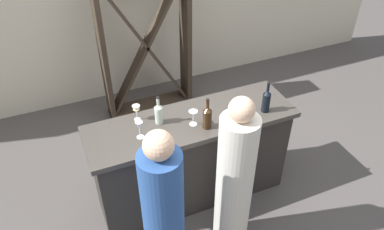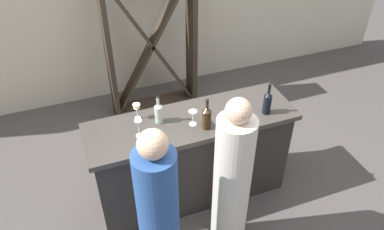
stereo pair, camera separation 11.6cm
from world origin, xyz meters
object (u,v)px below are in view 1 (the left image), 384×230
object	(u,v)px
wine_glass_near_center	(139,126)
person_center_guest	(164,218)
wine_bottle_second_left_amber_brown	(207,117)
person_left_guest	(234,183)
wine_rack	(146,46)
wine_glass_near_right	(136,110)
wine_glass_near_left	(193,115)
wine_bottle_leftmost_clear_pale	(159,113)
wine_bottle_center_near_black	(266,100)

from	to	relation	value
wine_glass_near_center	person_center_guest	size ratio (longest dim) A/B	0.10
wine_bottle_second_left_amber_brown	person_left_guest	distance (m)	0.60
wine_rack	person_left_guest	world-z (taller)	wine_rack
wine_rack	wine_glass_near_center	xyz separation A→B (m)	(-0.58, -1.70, 0.19)
wine_glass_near_center	wine_glass_near_right	world-z (taller)	wine_glass_near_center
wine_glass_near_left	person_left_guest	distance (m)	0.68
wine_glass_near_left	person_left_guest	size ratio (longest dim) A/B	0.09
person_left_guest	person_center_guest	xyz separation A→B (m)	(-0.65, -0.10, -0.01)
wine_bottle_leftmost_clear_pale	person_left_guest	bearing A→B (deg)	-61.14
wine_bottle_leftmost_clear_pale	wine_bottle_second_left_amber_brown	world-z (taller)	wine_bottle_second_left_amber_brown
wine_rack	wine_glass_near_right	distance (m)	1.56
person_center_guest	wine_bottle_center_near_black	bearing A→B (deg)	-42.00
wine_bottle_leftmost_clear_pale	wine_glass_near_left	distance (m)	0.30
wine_bottle_second_left_amber_brown	wine_rack	bearing A→B (deg)	89.98
wine_glass_near_left	person_center_guest	distance (m)	0.92
wine_glass_near_left	wine_glass_near_right	bearing A→B (deg)	149.41
person_left_guest	wine_bottle_second_left_amber_brown	bearing A→B (deg)	2.17
wine_bottle_leftmost_clear_pale	wine_glass_near_left	world-z (taller)	wine_bottle_leftmost_clear_pale
wine_bottle_leftmost_clear_pale	person_left_guest	distance (m)	0.88
wine_rack	wine_bottle_second_left_amber_brown	bearing A→B (deg)	-90.02
wine_bottle_second_left_amber_brown	person_center_guest	world-z (taller)	person_center_guest
person_left_guest	person_center_guest	size ratio (longest dim) A/B	1.01
wine_bottle_center_near_black	person_center_guest	distance (m)	1.40
wine_glass_near_left	wine_glass_near_center	distance (m)	0.48
person_left_guest	wine_bottle_leftmost_clear_pale	bearing A→B (deg)	27.41
wine_glass_near_right	person_center_guest	xyz separation A→B (m)	(-0.09, -0.93, -0.36)
wine_bottle_second_left_amber_brown	wine_bottle_center_near_black	size ratio (longest dim) A/B	0.96
wine_glass_near_left	wine_glass_near_right	xyz separation A→B (m)	(-0.43, 0.26, 0.01)
wine_glass_near_left	person_left_guest	world-z (taller)	person_left_guest
wine_bottle_leftmost_clear_pale	person_left_guest	xyz separation A→B (m)	(0.39, -0.71, -0.34)
wine_rack	wine_glass_near_left	distance (m)	1.73
wine_bottle_leftmost_clear_pale	wine_glass_near_right	size ratio (longest dim) A/B	1.81
wine_bottle_leftmost_clear_pale	wine_bottle_second_left_amber_brown	xyz separation A→B (m)	(0.36, -0.23, 0.01)
wine_glass_near_right	person_left_guest	world-z (taller)	person_left_guest
wine_glass_near_right	wine_bottle_leftmost_clear_pale	bearing A→B (deg)	-34.48
wine_bottle_center_near_black	person_center_guest	xyz separation A→B (m)	(-1.21, -0.59, -0.37)
wine_rack	wine_bottle_center_near_black	distance (m)	1.90
wine_bottle_leftmost_clear_pale	wine_rack	bearing A→B (deg)	77.05
wine_bottle_center_near_black	wine_glass_near_left	bearing A→B (deg)	173.65
wine_glass_near_left	wine_glass_near_right	distance (m)	0.50
wine_bottle_center_near_black	person_center_guest	size ratio (longest dim) A/B	0.20
wine_rack	wine_bottle_second_left_amber_brown	world-z (taller)	wine_rack
wine_bottle_second_left_amber_brown	wine_bottle_center_near_black	xyz separation A→B (m)	(0.59, 0.01, 0.01)
wine_bottle_leftmost_clear_pale	wine_glass_near_left	bearing A→B (deg)	-27.96
person_left_guest	wine_rack	bearing A→B (deg)	-0.69
wine_bottle_second_left_amber_brown	wine_bottle_leftmost_clear_pale	bearing A→B (deg)	148.11
wine_rack	wine_glass_near_center	bearing A→B (deg)	-108.66
wine_bottle_leftmost_clear_pale	person_left_guest	world-z (taller)	person_left_guest
wine_rack	wine_bottle_center_near_black	xyz separation A→B (m)	(0.59, -1.79, 0.19)
wine_bottle_second_left_amber_brown	person_left_guest	xyz separation A→B (m)	(0.03, -0.49, -0.35)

